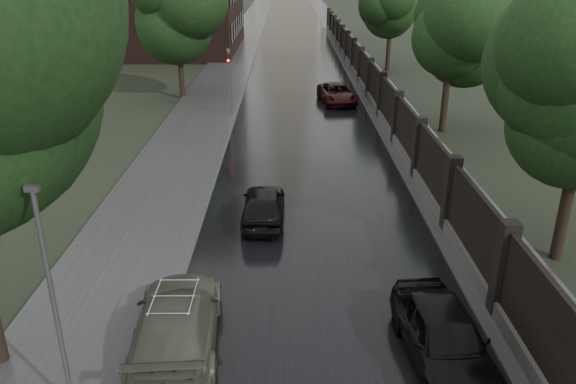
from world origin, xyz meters
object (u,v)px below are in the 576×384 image
(tree_right_b, at_px, (452,38))
(car_right_far, at_px, (337,93))
(hatchback_left, at_px, (263,205))
(lamp_post, at_px, (54,304))
(traffic_light, at_px, (229,77))
(tree_right_c, at_px, (391,9))
(car_right_near, at_px, (444,337))
(volga_sedan, at_px, (177,323))
(tree_left_far, at_px, (177,17))

(tree_right_b, distance_m, car_right_far, 9.45)
(hatchback_left, bearing_deg, lamp_post, 69.25)
(tree_right_b, xyz_separation_m, car_right_far, (-5.20, 6.60, -4.34))
(lamp_post, xyz_separation_m, traffic_light, (1.10, 23.49, -0.27))
(tree_right_b, xyz_separation_m, tree_right_c, (0.00, 18.00, 0.00))
(hatchback_left, relative_size, car_right_near, 0.88)
(car_right_far, bearing_deg, tree_right_b, -58.66)
(volga_sedan, distance_m, car_right_far, 25.68)
(tree_right_b, relative_size, car_right_far, 1.59)
(lamp_post, relative_size, hatchback_left, 1.38)
(volga_sedan, xyz_separation_m, car_right_far, (5.90, 24.99, -0.10))
(tree_right_c, bearing_deg, car_right_near, -97.50)
(hatchback_left, bearing_deg, volga_sedan, 76.37)
(car_right_far, bearing_deg, car_right_near, -96.13)
(volga_sedan, bearing_deg, car_right_far, -107.41)
(hatchback_left, bearing_deg, traffic_light, -79.51)
(traffic_light, xyz_separation_m, car_right_near, (6.94, -21.93, -1.68))
(tree_left_far, distance_m, tree_right_b, 17.45)
(car_right_near, bearing_deg, car_right_far, 86.06)
(tree_left_far, bearing_deg, lamp_post, -84.79)
(tree_left_far, distance_m, tree_right_c, 18.45)
(traffic_light, height_order, hatchback_left, traffic_light)
(traffic_light, relative_size, hatchback_left, 1.08)
(tree_right_c, bearing_deg, car_right_far, -114.50)
(car_right_near, bearing_deg, traffic_light, 102.86)
(lamp_post, relative_size, car_right_near, 1.21)
(hatchback_left, bearing_deg, car_right_near, 120.57)
(tree_right_c, bearing_deg, tree_right_b, -90.00)
(lamp_post, bearing_deg, traffic_light, 87.32)
(tree_left_far, height_order, volga_sedan, tree_left_far)
(traffic_light, distance_m, volga_sedan, 21.47)
(tree_right_c, distance_m, lamp_post, 40.67)
(tree_right_c, height_order, car_right_near, tree_right_c)
(lamp_post, relative_size, volga_sedan, 1.04)
(hatchback_left, bearing_deg, tree_right_b, -129.01)
(tree_right_c, xyz_separation_m, car_right_near, (-4.86, -36.94, -4.23))
(tree_right_b, xyz_separation_m, volga_sedan, (-11.10, -18.39, -4.24))
(volga_sedan, relative_size, car_right_near, 1.16)
(tree_right_c, distance_m, hatchback_left, 31.01)
(lamp_post, relative_size, car_right_far, 1.16)
(tree_right_c, bearing_deg, hatchback_left, -107.63)
(tree_right_c, height_order, traffic_light, tree_right_c)
(lamp_post, bearing_deg, tree_right_b, 57.82)
(car_right_near, relative_size, car_right_far, 0.96)
(tree_left_far, height_order, tree_right_c, tree_left_far)
(lamp_post, relative_size, traffic_light, 1.28)
(volga_sedan, bearing_deg, traffic_light, -92.25)
(tree_right_b, relative_size, tree_right_c, 1.00)
(tree_right_b, height_order, hatchback_left, tree_right_b)
(tree_left_far, relative_size, car_right_far, 1.68)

